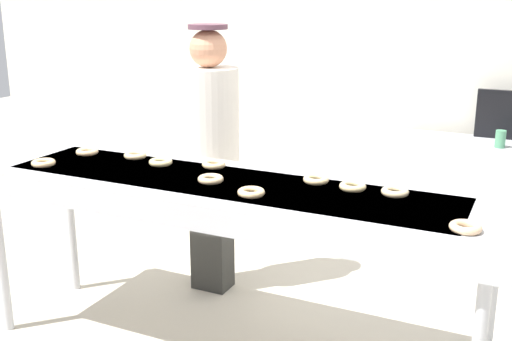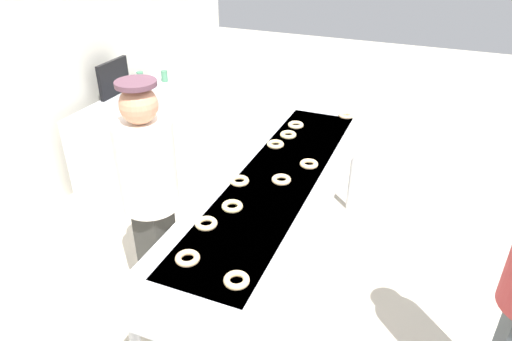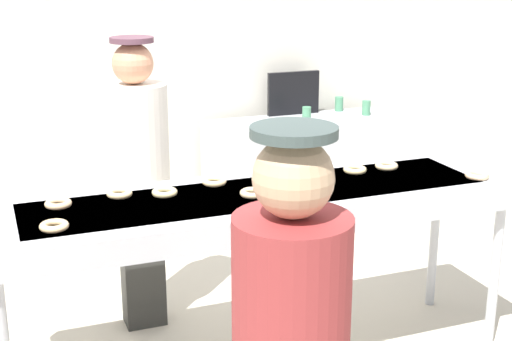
{
  "view_description": "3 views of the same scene",
  "coord_description": "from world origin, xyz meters",
  "px_view_note": "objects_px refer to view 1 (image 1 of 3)",
  "views": [
    {
      "loc": [
        1.44,
        -2.66,
        1.92
      ],
      "look_at": [
        0.02,
        0.34,
        0.97
      ],
      "focal_mm": 43.84,
      "sensor_mm": 36.0,
      "label": 1
    },
    {
      "loc": [
        -2.58,
        -0.9,
        2.6
      ],
      "look_at": [
        0.01,
        0.16,
        1.01
      ],
      "focal_mm": 32.61,
      "sensor_mm": 36.0,
      "label": 2
    },
    {
      "loc": [
        -1.29,
        -3.32,
        2.18
      ],
      "look_at": [
        0.1,
        0.3,
        1.03
      ],
      "focal_mm": 51.3,
      "sensor_mm": 36.0,
      "label": 3
    }
  ],
  "objects_px": {
    "menu_display": "(508,115)",
    "plain_donut_7": "(251,192)",
    "plain_donut_1": "(353,186)",
    "plain_donut_3": "(316,179)",
    "plain_donut_4": "(161,162)",
    "plain_donut_0": "(43,163)",
    "paper_cup_1": "(500,139)",
    "fryer_conveyor": "(224,195)",
    "plain_donut_10": "(214,164)",
    "prep_counter": "(497,202)",
    "plain_donut_2": "(87,152)",
    "plain_donut_6": "(395,192)",
    "plain_donut_9": "(135,155)",
    "plain_donut_8": "(211,179)",
    "plain_donut_5": "(466,227)",
    "worker_baker": "(210,141)"
  },
  "relations": [
    {
      "from": "plain_donut_8",
      "to": "plain_donut_6",
      "type": "bearing_deg",
      "value": 12.01
    },
    {
      "from": "plain_donut_4",
      "to": "plain_donut_0",
      "type": "bearing_deg",
      "value": -153.23
    },
    {
      "from": "plain_donut_10",
      "to": "paper_cup_1",
      "type": "bearing_deg",
      "value": 52.31
    },
    {
      "from": "fryer_conveyor",
      "to": "menu_display",
      "type": "height_order",
      "value": "menu_display"
    },
    {
      "from": "plain_donut_2",
      "to": "prep_counter",
      "type": "xyz_separation_m",
      "value": [
        2.17,
        1.9,
        -0.58
      ]
    },
    {
      "from": "plain_donut_1",
      "to": "plain_donut_9",
      "type": "relative_size",
      "value": 1.0
    },
    {
      "from": "plain_donut_0",
      "to": "plain_donut_3",
      "type": "height_order",
      "value": "same"
    },
    {
      "from": "worker_baker",
      "to": "plain_donut_1",
      "type": "bearing_deg",
      "value": 159.67
    },
    {
      "from": "plain_donut_6",
      "to": "plain_donut_2",
      "type": "bearing_deg",
      "value": -179.77
    },
    {
      "from": "plain_donut_1",
      "to": "plain_donut_5",
      "type": "distance_m",
      "value": 0.66
    },
    {
      "from": "plain_donut_3",
      "to": "plain_donut_5",
      "type": "distance_m",
      "value": 0.85
    },
    {
      "from": "plain_donut_0",
      "to": "plain_donut_1",
      "type": "distance_m",
      "value": 1.7
    },
    {
      "from": "plain_donut_2",
      "to": "paper_cup_1",
      "type": "distance_m",
      "value": 2.81
    },
    {
      "from": "paper_cup_1",
      "to": "fryer_conveyor",
      "type": "bearing_deg",
      "value": -120.97
    },
    {
      "from": "plain_donut_0",
      "to": "plain_donut_7",
      "type": "height_order",
      "value": "same"
    },
    {
      "from": "fryer_conveyor",
      "to": "paper_cup_1",
      "type": "bearing_deg",
      "value": 59.03
    },
    {
      "from": "plain_donut_2",
      "to": "plain_donut_7",
      "type": "bearing_deg",
      "value": -13.41
    },
    {
      "from": "plain_donut_3",
      "to": "menu_display",
      "type": "distance_m",
      "value": 2.21
    },
    {
      "from": "plain_donut_3",
      "to": "plain_donut_9",
      "type": "distance_m",
      "value": 1.11
    },
    {
      "from": "plain_donut_4",
      "to": "plain_donut_8",
      "type": "xyz_separation_m",
      "value": [
        0.41,
        -0.17,
        0.0
      ]
    },
    {
      "from": "plain_donut_7",
      "to": "plain_donut_6",
      "type": "bearing_deg",
      "value": 25.99
    },
    {
      "from": "plain_donut_2",
      "to": "prep_counter",
      "type": "relative_size",
      "value": 0.08
    },
    {
      "from": "plain_donut_1",
      "to": "plain_donut_10",
      "type": "bearing_deg",
      "value": 175.23
    },
    {
      "from": "menu_display",
      "to": "plain_donut_7",
      "type": "bearing_deg",
      "value": -111.69
    },
    {
      "from": "plain_donut_6",
      "to": "prep_counter",
      "type": "xyz_separation_m",
      "value": [
        0.35,
        1.89,
        -0.58
      ]
    },
    {
      "from": "plain_donut_10",
      "to": "paper_cup_1",
      "type": "height_order",
      "value": "plain_donut_10"
    },
    {
      "from": "plain_donut_1",
      "to": "plain_donut_9",
      "type": "bearing_deg",
      "value": 177.88
    },
    {
      "from": "plain_donut_4",
      "to": "plain_donut_10",
      "type": "height_order",
      "value": "same"
    },
    {
      "from": "fryer_conveyor",
      "to": "plain_donut_8",
      "type": "bearing_deg",
      "value": -140.27
    },
    {
      "from": "fryer_conveyor",
      "to": "prep_counter",
      "type": "height_order",
      "value": "fryer_conveyor"
    },
    {
      "from": "plain_donut_2",
      "to": "paper_cup_1",
      "type": "height_order",
      "value": "plain_donut_2"
    },
    {
      "from": "plain_donut_1",
      "to": "plain_donut_3",
      "type": "bearing_deg",
      "value": 170.2
    },
    {
      "from": "plain_donut_7",
      "to": "plain_donut_8",
      "type": "xyz_separation_m",
      "value": [
        -0.28,
        0.11,
        0.0
      ]
    },
    {
      "from": "worker_baker",
      "to": "prep_counter",
      "type": "height_order",
      "value": "worker_baker"
    },
    {
      "from": "plain_donut_6",
      "to": "plain_donut_10",
      "type": "height_order",
      "value": "same"
    },
    {
      "from": "plain_donut_3",
      "to": "prep_counter",
      "type": "distance_m",
      "value": 2.09
    },
    {
      "from": "fryer_conveyor",
      "to": "plain_donut_9",
      "type": "bearing_deg",
      "value": 164.31
    },
    {
      "from": "plain_donut_9",
      "to": "plain_donut_10",
      "type": "xyz_separation_m",
      "value": [
        0.51,
        0.02,
        0.0
      ]
    },
    {
      "from": "fryer_conveyor",
      "to": "plain_donut_4",
      "type": "height_order",
      "value": "plain_donut_4"
    },
    {
      "from": "plain_donut_1",
      "to": "plain_donut_3",
      "type": "height_order",
      "value": "same"
    },
    {
      "from": "plain_donut_5",
      "to": "menu_display",
      "type": "height_order",
      "value": "menu_display"
    },
    {
      "from": "plain_donut_9",
      "to": "worker_baker",
      "type": "xyz_separation_m",
      "value": [
        0.2,
        0.52,
        -0.0
      ]
    },
    {
      "from": "plain_donut_4",
      "to": "plain_donut_8",
      "type": "bearing_deg",
      "value": -22.37
    },
    {
      "from": "plain_donut_7",
      "to": "prep_counter",
      "type": "height_order",
      "value": "plain_donut_7"
    },
    {
      "from": "fryer_conveyor",
      "to": "plain_donut_4",
      "type": "xyz_separation_m",
      "value": [
        -0.46,
        0.13,
        0.09
      ]
    },
    {
      "from": "plain_donut_3",
      "to": "plain_donut_8",
      "type": "xyz_separation_m",
      "value": [
        -0.48,
        -0.22,
        0.0
      ]
    },
    {
      "from": "plain_donut_5",
      "to": "paper_cup_1",
      "type": "distance_m",
      "value": 2.14
    },
    {
      "from": "plain_donut_4",
      "to": "plain_donut_10",
      "type": "distance_m",
      "value": 0.3
    },
    {
      "from": "plain_donut_1",
      "to": "plain_donut_9",
      "type": "xyz_separation_m",
      "value": [
        -1.31,
        0.05,
        0.0
      ]
    },
    {
      "from": "plain_donut_8",
      "to": "plain_donut_9",
      "type": "xyz_separation_m",
      "value": [
        -0.63,
        0.23,
        0.0
      ]
    }
  ]
}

